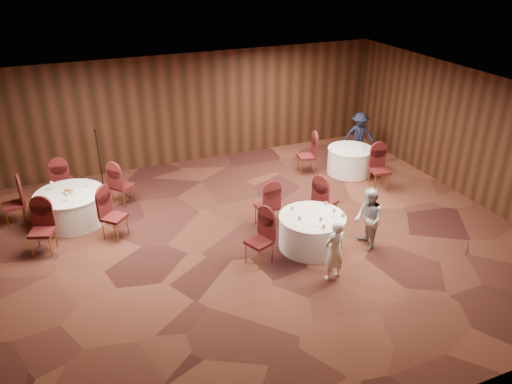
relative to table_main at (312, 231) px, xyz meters
name	(u,v)px	position (x,y,z in m)	size (l,w,h in m)	color
ground	(251,242)	(-1.14, 0.66, -0.38)	(12.00, 12.00, 0.00)	black
room_shell	(251,160)	(-1.14, 0.66, 1.59)	(12.00, 12.00, 12.00)	silver
table_main	(312,231)	(0.00, 0.00, 0.00)	(1.43, 1.43, 0.74)	white
table_left	(71,207)	(-4.68, 3.15, 0.00)	(1.60, 1.60, 0.74)	white
table_right	(350,160)	(2.86, 3.02, 0.00)	(1.27, 1.27, 0.74)	white
chairs_main	(285,215)	(-0.32, 0.66, 0.12)	(2.81, 1.96, 1.00)	#3A0B13
chairs_left	(71,203)	(-4.66, 3.12, 0.12)	(3.16, 3.11, 1.00)	#3A0B13
chairs_right	(342,163)	(2.41, 2.70, 0.12)	(1.94, 2.25, 1.00)	#3A0B13
tabletop_main	(321,214)	(0.13, -0.14, 0.46)	(1.12, 1.01, 0.22)	silver
tabletop_left	(68,190)	(-4.68, 3.15, 0.45)	(0.86, 0.81, 0.22)	silver
tabletop_right	(364,146)	(3.08, 2.73, 0.52)	(0.08, 0.08, 0.22)	silver
mic_stand	(101,172)	(-3.79, 4.68, 0.11)	(0.24, 0.24, 1.66)	black
woman_a	(334,251)	(-0.16, -1.18, 0.26)	(0.46, 0.30, 1.27)	white
woman_b	(368,219)	(1.08, -0.49, 0.32)	(0.67, 0.52, 1.38)	#B4B4B9
man_c	(359,135)	(3.73, 3.92, 0.33)	(0.91, 0.52, 1.41)	black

